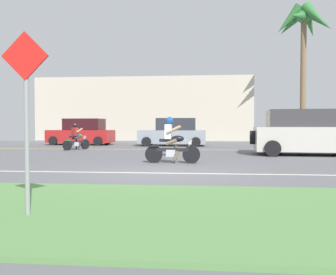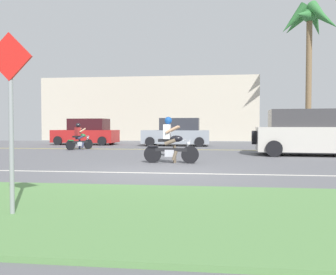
{
  "view_description": "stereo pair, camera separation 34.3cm",
  "coord_description": "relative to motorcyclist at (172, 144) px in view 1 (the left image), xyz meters",
  "views": [
    {
      "loc": [
        0.97,
        -8.9,
        1.21
      ],
      "look_at": [
        -0.22,
        3.9,
        0.78
      ],
      "focal_mm": 37.48,
      "sensor_mm": 36.0,
      "label": 1
    },
    {
      "loc": [
        1.31,
        -8.86,
        1.21
      ],
      "look_at": [
        -0.22,
        3.9,
        0.78
      ],
      "focal_mm": 37.48,
      "sensor_mm": 36.0,
      "label": 2
    }
  ],
  "objects": [
    {
      "name": "motorcyclist",
      "position": [
        0.0,
        0.0,
        0.0
      ],
      "size": [
        1.8,
        0.59,
        1.5
      ],
      "color": "black",
      "rests_on": "ground"
    },
    {
      "name": "suv_nearby",
      "position": [
        5.32,
        3.62,
        0.28
      ],
      "size": [
        4.58,
        2.42,
        1.87
      ],
      "color": "beige",
      "rests_on": "ground"
    },
    {
      "name": "palm_tree_0",
      "position": [
        7.64,
        12.64,
        7.09
      ],
      "size": [
        4.05,
        3.78,
        9.23
      ],
      "color": "brown",
      "rests_on": "ground"
    },
    {
      "name": "building_far",
      "position": [
        -3.82,
        18.61,
        1.96
      ],
      "size": [
        17.84,
        4.0,
        5.2
      ],
      "primitive_type": "cube",
      "color": "beige",
      "rests_on": "ground"
    },
    {
      "name": "parked_car_1",
      "position": [
        -0.7,
        9.79,
        0.14
      ],
      "size": [
        4.01,
        1.88,
        1.67
      ],
      "color": "#8C939E",
      "rests_on": "ground"
    },
    {
      "name": "parked_car_0",
      "position": [
        -6.61,
        10.46,
        0.14
      ],
      "size": [
        4.15,
        2.07,
        1.66
      ],
      "color": "#AD1E1E",
      "rests_on": "ground"
    },
    {
      "name": "street_sign",
      "position": [
        -1.31,
        -6.98,
        0.84
      ],
      "size": [
        0.62,
        0.06,
        2.41
      ],
      "color": "gray",
      "rests_on": "ground"
    },
    {
      "name": "lane_line_near",
      "position": [
        -0.05,
        -2.43,
        -0.63
      ],
      "size": [
        50.4,
        0.12,
        0.01
      ],
      "primitive_type": "cube",
      "color": "silver",
      "rests_on": "ground"
    },
    {
      "name": "ground",
      "position": [
        -0.05,
        0.61,
        -0.65
      ],
      "size": [
        56.0,
        30.0,
        0.04
      ],
      "primitive_type": "cube",
      "color": "slate"
    },
    {
      "name": "grass_median",
      "position": [
        -0.05,
        -6.49,
        -0.6
      ],
      "size": [
        56.0,
        3.8,
        0.06
      ],
      "primitive_type": "cube",
      "color": "#5B8C4C",
      "rests_on": "ground"
    },
    {
      "name": "motorcyclist_distant",
      "position": [
        -5.33,
        5.87,
        -0.06
      ],
      "size": [
        0.93,
        1.41,
        1.35
      ],
      "color": "black",
      "rests_on": "ground"
    },
    {
      "name": "lane_line_far",
      "position": [
        -0.05,
        6.44,
        -0.63
      ],
      "size": [
        50.4,
        0.12,
        0.01
      ],
      "primitive_type": "cube",
      "color": "yellow",
      "rests_on": "ground"
    }
  ]
}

